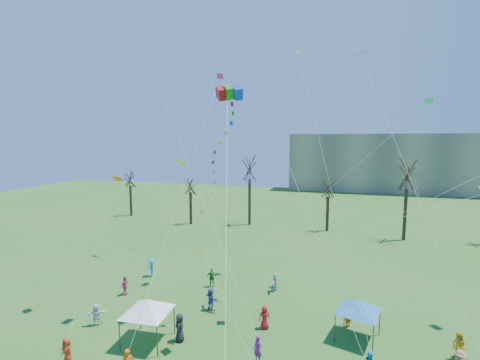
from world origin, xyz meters
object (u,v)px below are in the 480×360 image
(canopy_tent_white, at_px, (147,306))
(canopy_tent_blue, at_px, (359,306))
(distant_building, at_px, (408,163))
(big_box_kite, at_px, (222,160))

(canopy_tent_white, height_order, canopy_tent_blue, canopy_tent_white)
(distant_building, height_order, big_box_kite, big_box_kite)
(big_box_kite, relative_size, canopy_tent_blue, 5.70)
(canopy_tent_white, xyz_separation_m, canopy_tent_blue, (13.38, 4.31, -0.19))
(canopy_tent_white, bearing_deg, distant_building, 69.20)
(canopy_tent_white, bearing_deg, canopy_tent_blue, 17.86)
(distant_building, height_order, canopy_tent_blue, distant_building)
(distant_building, xyz_separation_m, canopy_tent_blue, (-16.13, -73.38, -5.16))
(big_box_kite, xyz_separation_m, canopy_tent_white, (-3.74, -4.31, -9.41))
(big_box_kite, bearing_deg, distant_building, 70.65)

